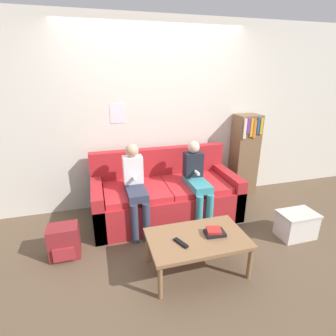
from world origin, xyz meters
TOP-DOWN VIEW (x-y plane):
  - ground_plane at (0.00, 0.00)m, footprint 10.00×10.00m
  - wall_back at (-0.00, 1.09)m, footprint 8.00×0.06m
  - couch at (0.00, 0.56)m, footprint 1.94×0.88m
  - coffee_table at (0.02, -0.57)m, footprint 0.97×0.60m
  - person_left at (-0.44, 0.35)m, footprint 0.24×0.59m
  - person_right at (0.37, 0.34)m, footprint 0.24×0.59m
  - tv_remote at (-0.17, -0.63)m, footprint 0.10×0.17m
  - book_stack at (0.20, -0.58)m, footprint 0.21×0.16m
  - bookshelf at (1.39, 0.89)m, footprint 0.37×0.31m
  - storage_box at (1.40, -0.37)m, footprint 0.44×0.31m
  - backpack at (-1.28, 0.01)m, footprint 0.31×0.26m

SIDE VIEW (x-z plane):
  - ground_plane at x=0.00m, z-range 0.00..0.00m
  - storage_box at x=1.40m, z-range 0.00..0.32m
  - backpack at x=-1.28m, z-range 0.00..0.37m
  - couch at x=0.00m, z-range -0.15..0.74m
  - coffee_table at x=0.02m, z-range 0.15..0.54m
  - tv_remote at x=-0.17m, z-range 0.38..0.41m
  - book_stack at x=0.20m, z-range 0.38..0.44m
  - person_right at x=0.37m, z-range 0.06..1.12m
  - person_left at x=-0.44m, z-range 0.07..1.15m
  - bookshelf at x=1.39m, z-range 0.00..1.30m
  - wall_back at x=0.00m, z-range 0.00..2.60m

